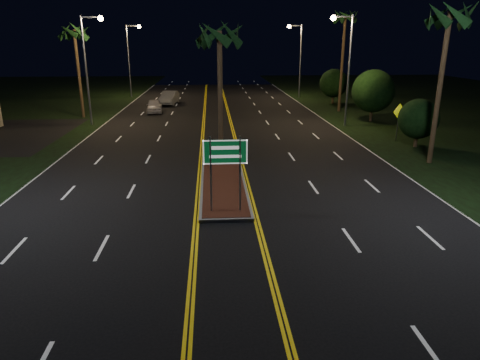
{
  "coord_description": "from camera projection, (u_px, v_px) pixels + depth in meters",
  "views": [
    {
      "loc": [
        -0.54,
        -13.94,
        6.94
      ],
      "look_at": [
        0.51,
        1.56,
        1.9
      ],
      "focal_mm": 32.0,
      "sensor_mm": 36.0,
      "label": 1
    }
  ],
  "objects": [
    {
      "name": "shrub_mid",
      "position": [
        373.0,
        91.0,
        38.25
      ],
      "size": [
        3.78,
        3.78,
        4.62
      ],
      "color": "#382819",
      "rests_on": "ground"
    },
    {
      "name": "shrub_far",
      "position": [
        334.0,
        83.0,
        49.74
      ],
      "size": [
        3.24,
        3.24,
        3.96
      ],
      "color": "#382819",
      "rests_on": "ground"
    },
    {
      "name": "car_near",
      "position": [
        154.0,
        105.0,
        43.78
      ],
      "size": [
        2.46,
        4.77,
        1.53
      ],
      "primitive_type": "imported",
      "rotation": [
        0.0,
        0.0,
        0.11
      ],
      "color": "silver",
      "rests_on": "ground"
    },
    {
      "name": "palm_right_near",
      "position": [
        450.0,
        17.0,
        23.17
      ],
      "size": [
        2.4,
        2.4,
        9.3
      ],
      "color": "#382819",
      "rests_on": "ground"
    },
    {
      "name": "shrub_near",
      "position": [
        418.0,
        119.0,
        28.96
      ],
      "size": [
        2.7,
        2.7,
        3.3
      ],
      "color": "#382819",
      "rests_on": "ground"
    },
    {
      "name": "streetlight_left_far",
      "position": [
        131.0,
        52.0,
        54.74
      ],
      "size": [
        1.91,
        0.44,
        9.0
      ],
      "color": "gray",
      "rests_on": "ground"
    },
    {
      "name": "warning_sign",
      "position": [
        399.0,
        116.0,
        30.88
      ],
      "size": [
        1.05,
        0.49,
        2.72
      ],
      "rotation": [
        0.0,
        0.0,
        0.42
      ],
      "color": "gray",
      "rests_on": "ground"
    },
    {
      "name": "streetlight_right_far",
      "position": [
        298.0,
        52.0,
        54.21
      ],
      "size": [
        1.91,
        0.44,
        9.0
      ],
      "color": "gray",
      "rests_on": "ground"
    },
    {
      "name": "palm_median",
      "position": [
        219.0,
        35.0,
        23.13
      ],
      "size": [
        2.4,
        2.4,
        8.3
      ],
      "color": "#382819",
      "rests_on": "ground"
    },
    {
      "name": "ground",
      "position": [
        229.0,
        244.0,
        15.41
      ],
      "size": [
        120.0,
        120.0,
        0.0
      ],
      "primitive_type": "plane",
      "color": "black",
      "rests_on": "ground"
    },
    {
      "name": "streetlight_left_mid",
      "position": [
        89.0,
        58.0,
        35.76
      ],
      "size": [
        1.91,
        0.44,
        9.0
      ],
      "color": "gray",
      "rests_on": "ground"
    },
    {
      "name": "car_far",
      "position": [
        169.0,
        97.0,
        49.55
      ],
      "size": [
        2.83,
        5.43,
        1.73
      ],
      "primitive_type": "imported",
      "rotation": [
        0.0,
        0.0,
        -0.12
      ],
      "color": "#989BA0",
      "rests_on": "ground"
    },
    {
      "name": "median_island",
      "position": [
        223.0,
        181.0,
        22.02
      ],
      "size": [
        2.25,
        10.25,
        0.17
      ],
      "color": "gray",
      "rests_on": "ground"
    },
    {
      "name": "highway_sign",
      "position": [
        225.0,
        159.0,
        17.32
      ],
      "size": [
        1.8,
        0.08,
        3.2
      ],
      "color": "gray",
      "rests_on": "ground"
    },
    {
      "name": "streetlight_right_mid",
      "position": [
        345.0,
        58.0,
        35.23
      ],
      "size": [
        1.91,
        0.44,
        9.0
      ],
      "color": "gray",
      "rests_on": "ground"
    },
    {
      "name": "palm_left_far",
      "position": [
        74.0,
        32.0,
        38.77
      ],
      "size": [
        2.4,
        2.4,
        8.8
      ],
      "color": "#382819",
      "rests_on": "ground"
    },
    {
      "name": "palm_right_far",
      "position": [
        345.0,
        18.0,
        41.88
      ],
      "size": [
        2.4,
        2.4,
        10.3
      ],
      "color": "#382819",
      "rests_on": "ground"
    }
  ]
}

